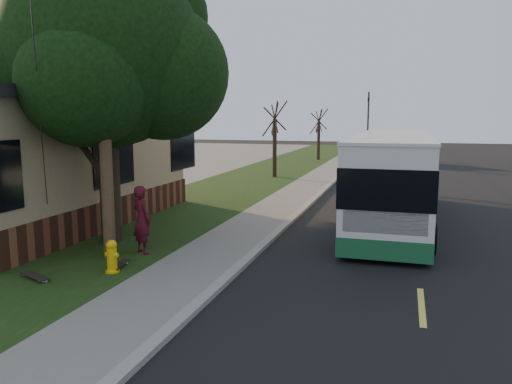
{
  "coord_description": "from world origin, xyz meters",
  "views": [
    {
      "loc": [
        3.56,
        -9.41,
        3.55
      ],
      "look_at": [
        -0.23,
        3.33,
        1.5
      ],
      "focal_mm": 35.0,
      "sensor_mm": 36.0,
      "label": 1
    }
  ],
  "objects_px": {
    "leafy_tree": "(108,54)",
    "traffic_signal": "(368,120)",
    "dumpster": "(106,191)",
    "bare_tree_near": "(275,140)",
    "skateboarder": "(142,220)",
    "distant_car": "(408,154)",
    "utility_pole": "(101,68)",
    "skateboard_main": "(120,265)",
    "skateboard_spare": "(35,276)",
    "fire_hydrant": "(112,256)",
    "bare_tree_far": "(319,135)",
    "transit_bus": "(392,176)"
  },
  "relations": [
    {
      "from": "fire_hydrant",
      "to": "skateboard_spare",
      "type": "bearing_deg",
      "value": -145.57
    },
    {
      "from": "transit_bus",
      "to": "dumpster",
      "type": "xyz_separation_m",
      "value": [
        -10.58,
        -0.57,
        -0.9
      ]
    },
    {
      "from": "skateboard_main",
      "to": "fire_hydrant",
      "type": "bearing_deg",
      "value": -84.38
    },
    {
      "from": "traffic_signal",
      "to": "distant_car",
      "type": "relative_size",
      "value": 1.27
    },
    {
      "from": "distant_car",
      "to": "skateboarder",
      "type": "bearing_deg",
      "value": -107.92
    },
    {
      "from": "bare_tree_far",
      "to": "skateboarder",
      "type": "distance_m",
      "value": 28.42
    },
    {
      "from": "skateboarder",
      "to": "dumpster",
      "type": "distance_m",
      "value": 7.22
    },
    {
      "from": "skateboard_main",
      "to": "skateboard_spare",
      "type": "distance_m",
      "value": 1.81
    },
    {
      "from": "utility_pole",
      "to": "skateboard_spare",
      "type": "relative_size",
      "value": 9.82
    },
    {
      "from": "dumpster",
      "to": "distant_car",
      "type": "height_order",
      "value": "distant_car"
    },
    {
      "from": "skateboarder",
      "to": "distant_car",
      "type": "distance_m",
      "value": 27.75
    },
    {
      "from": "skateboarder",
      "to": "distant_car",
      "type": "bearing_deg",
      "value": -73.58
    },
    {
      "from": "utility_pole",
      "to": "distant_car",
      "type": "height_order",
      "value": "utility_pole"
    },
    {
      "from": "transit_bus",
      "to": "utility_pole",
      "type": "bearing_deg",
      "value": -134.19
    },
    {
      "from": "dumpster",
      "to": "bare_tree_near",
      "type": "bearing_deg",
      "value": 70.35
    },
    {
      "from": "skateboard_main",
      "to": "skateboard_spare",
      "type": "bearing_deg",
      "value": -135.35
    },
    {
      "from": "bare_tree_far",
      "to": "dumpster",
      "type": "bearing_deg",
      "value": -100.85
    },
    {
      "from": "traffic_signal",
      "to": "skateboarder",
      "type": "distance_m",
      "value": 32.64
    },
    {
      "from": "leafy_tree",
      "to": "fire_hydrant",
      "type": "bearing_deg",
      "value": -59.33
    },
    {
      "from": "bare_tree_far",
      "to": "skateboard_main",
      "type": "relative_size",
      "value": 4.82
    },
    {
      "from": "transit_bus",
      "to": "skateboard_spare",
      "type": "bearing_deg",
      "value": -129.65
    },
    {
      "from": "fire_hydrant",
      "to": "skateboard_main",
      "type": "bearing_deg",
      "value": 95.62
    },
    {
      "from": "skateboarder",
      "to": "distant_car",
      "type": "xyz_separation_m",
      "value": [
        6.56,
        26.96,
        -0.2
      ]
    },
    {
      "from": "utility_pole",
      "to": "skateboard_main",
      "type": "height_order",
      "value": "utility_pole"
    },
    {
      "from": "fire_hydrant",
      "to": "dumpster",
      "type": "bearing_deg",
      "value": 123.97
    },
    {
      "from": "bare_tree_near",
      "to": "bare_tree_far",
      "type": "bearing_deg",
      "value": 87.61
    },
    {
      "from": "utility_pole",
      "to": "leafy_tree",
      "type": "height_order",
      "value": "utility_pole"
    },
    {
      "from": "transit_bus",
      "to": "skateboard_main",
      "type": "distance_m",
      "value": 9.46
    },
    {
      "from": "bare_tree_far",
      "to": "skateboard_main",
      "type": "height_order",
      "value": "bare_tree_far"
    },
    {
      "from": "leafy_tree",
      "to": "skateboard_main",
      "type": "xyz_separation_m",
      "value": [
        1.53,
        -2.28,
        -5.04
      ]
    },
    {
      "from": "fire_hydrant",
      "to": "distant_car",
      "type": "xyz_separation_m",
      "value": [
        6.44,
        28.56,
        0.31
      ]
    },
    {
      "from": "transit_bus",
      "to": "skateboard_spare",
      "type": "distance_m",
      "value": 11.24
    },
    {
      "from": "leafy_tree",
      "to": "traffic_signal",
      "type": "height_order",
      "value": "leafy_tree"
    },
    {
      "from": "traffic_signal",
      "to": "skateboard_main",
      "type": "xyz_separation_m",
      "value": [
        -3.14,
        -33.64,
        -3.04
      ]
    },
    {
      "from": "bare_tree_near",
      "to": "skateboard_spare",
      "type": "distance_m",
      "value": 19.02
    },
    {
      "from": "traffic_signal",
      "to": "transit_bus",
      "type": "bearing_deg",
      "value": -84.16
    },
    {
      "from": "leafy_tree",
      "to": "bare_tree_near",
      "type": "distance_m",
      "value": 15.66
    },
    {
      "from": "traffic_signal",
      "to": "dumpster",
      "type": "height_order",
      "value": "traffic_signal"
    },
    {
      "from": "utility_pole",
      "to": "skateboard_main",
      "type": "distance_m",
      "value": 4.6
    },
    {
      "from": "fire_hydrant",
      "to": "distant_car",
      "type": "relative_size",
      "value": 0.17
    },
    {
      "from": "bare_tree_near",
      "to": "dumpster",
      "type": "distance_m",
      "value": 11.66
    },
    {
      "from": "leafy_tree",
      "to": "distant_car",
      "type": "xyz_separation_m",
      "value": [
        8.01,
        25.91,
        -4.43
      ]
    },
    {
      "from": "bare_tree_far",
      "to": "traffic_signal",
      "type": "bearing_deg",
      "value": 48.81
    },
    {
      "from": "leafy_tree",
      "to": "distant_car",
      "type": "bearing_deg",
      "value": 72.83
    },
    {
      "from": "skateboard_main",
      "to": "skateboard_spare",
      "type": "xyz_separation_m",
      "value": [
        -1.28,
        -1.27,
        0.01
      ]
    },
    {
      "from": "bare_tree_near",
      "to": "traffic_signal",
      "type": "height_order",
      "value": "traffic_signal"
    },
    {
      "from": "fire_hydrant",
      "to": "bare_tree_near",
      "type": "relative_size",
      "value": 0.17
    },
    {
      "from": "traffic_signal",
      "to": "skateboard_main",
      "type": "distance_m",
      "value": 33.92
    },
    {
      "from": "fire_hydrant",
      "to": "traffic_signal",
      "type": "xyz_separation_m",
      "value": [
        3.1,
        34.0,
        2.73
      ]
    },
    {
      "from": "leafy_tree",
      "to": "skateboard_spare",
      "type": "xyz_separation_m",
      "value": [
        0.25,
        -3.55,
        -5.03
      ]
    }
  ]
}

